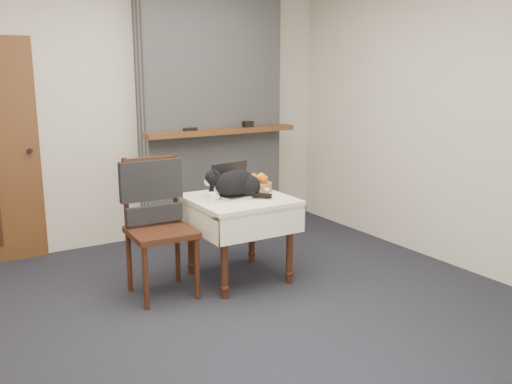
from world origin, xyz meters
TOP-DOWN VIEW (x-y plane):
  - ground at (0.00, 0.00)m, footprint 4.50×4.50m
  - room_shell at (0.00, 0.46)m, footprint 4.52×4.01m
  - chimney at (0.90, 1.85)m, footprint 1.62×0.48m
  - side_table at (0.45, 0.48)m, footprint 0.78×0.78m
  - laptop at (0.46, 0.57)m, footprint 0.41×0.36m
  - cat at (0.43, 0.49)m, footprint 0.48×0.38m
  - cream_jar at (0.17, 0.43)m, footprint 0.07×0.07m
  - pill_bottle at (0.63, 0.34)m, footprint 0.04×0.04m
  - fruit_basket at (0.70, 0.62)m, footprint 0.26×0.26m
  - desk_clutter at (0.64, 0.56)m, footprint 0.13×0.02m
  - chair at (-0.22, 0.60)m, footprint 0.50×0.49m

SIDE VIEW (x-z plane):
  - ground at x=0.00m, z-range 0.00..0.00m
  - side_table at x=0.45m, z-range 0.24..0.94m
  - chair at x=-0.22m, z-range 0.15..1.22m
  - desk_clutter at x=0.64m, z-range 0.70..0.71m
  - cream_jar at x=0.17m, z-range 0.70..0.78m
  - pill_bottle at x=0.63m, z-range 0.70..0.78m
  - fruit_basket at x=0.70m, z-range 0.69..0.83m
  - laptop at x=0.46m, z-range 0.63..0.90m
  - cat at x=0.43m, z-range 0.68..0.94m
  - chimney at x=0.90m, z-range 0.00..2.60m
  - room_shell at x=0.00m, z-range 0.46..3.07m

